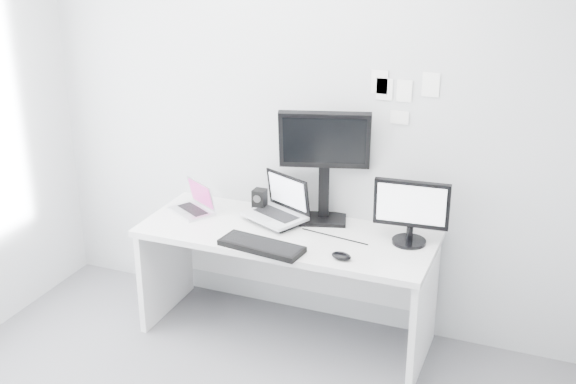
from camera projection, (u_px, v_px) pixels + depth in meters
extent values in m
plane|color=#B8BABD|center=(307.00, 119.00, 4.52)|extent=(3.60, 0.00, 3.60)
cube|color=silver|center=(286.00, 285.00, 4.58)|extent=(1.80, 0.70, 0.73)
cube|color=silver|center=(190.00, 197.00, 4.68)|extent=(0.35, 0.33, 0.21)
cube|color=black|center=(260.00, 201.00, 4.69)|extent=(0.09, 0.09, 0.16)
cube|color=#B4B6BC|center=(274.00, 200.00, 4.53)|extent=(0.45, 0.41, 0.30)
cube|color=black|center=(324.00, 165.00, 4.46)|extent=(0.58, 0.35, 0.75)
cube|color=black|center=(411.00, 212.00, 4.22)|extent=(0.45, 0.24, 0.40)
cube|color=black|center=(262.00, 246.00, 4.22)|extent=(0.52, 0.24, 0.03)
ellipsoid|color=black|center=(341.00, 256.00, 4.10)|extent=(0.13, 0.10, 0.04)
cube|color=white|center=(379.00, 82.00, 4.26)|extent=(0.10, 0.00, 0.14)
cube|color=white|center=(404.00, 91.00, 4.23)|extent=(0.09, 0.00, 0.13)
cube|color=white|center=(431.00, 85.00, 4.16)|extent=(0.10, 0.00, 0.14)
cube|color=white|center=(399.00, 117.00, 4.29)|extent=(0.11, 0.00, 0.08)
cube|color=white|center=(384.00, 89.00, 4.27)|extent=(0.10, 0.00, 0.13)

